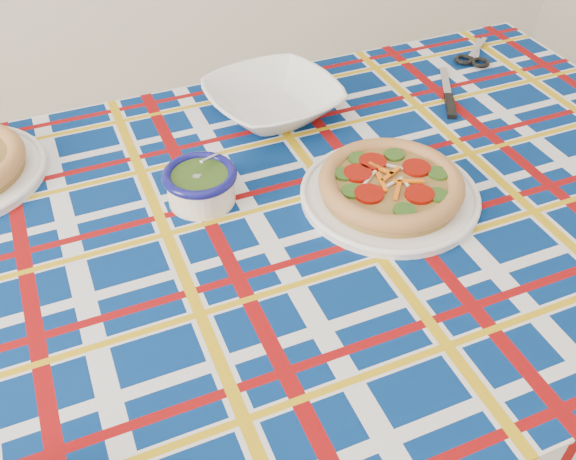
{
  "coord_description": "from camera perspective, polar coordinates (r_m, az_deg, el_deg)",
  "views": [
    {
      "loc": [
        0.4,
        -0.45,
        1.45
      ],
      "look_at": [
        0.55,
        0.3,
        0.77
      ],
      "focal_mm": 40.0,
      "sensor_mm": 36.0,
      "label": 1
    }
  ],
  "objects": [
    {
      "name": "dining_table",
      "position": [
        1.13,
        1.22,
        -1.81
      ],
      "size": [
        1.76,
        1.3,
        0.74
      ],
      "rotation": [
        0.0,
        0.0,
        0.21
      ],
      "color": "brown",
      "rests_on": "floor"
    },
    {
      "name": "tablecloth",
      "position": [
        1.12,
        1.24,
        -0.9
      ],
      "size": [
        1.8,
        1.33,
        0.11
      ],
      "primitive_type": null,
      "rotation": [
        0.0,
        0.0,
        0.21
      ],
      "color": "navy",
      "rests_on": "dining_table"
    },
    {
      "name": "main_focaccia_plate",
      "position": [
        1.11,
        9.13,
        4.04
      ],
      "size": [
        0.4,
        0.4,
        0.06
      ],
      "primitive_type": null,
      "rotation": [
        0.0,
        0.0,
        0.31
      ],
      "color": "olive",
      "rests_on": "tablecloth"
    },
    {
      "name": "pesto_bowl",
      "position": [
        1.1,
        -7.79,
        4.18
      ],
      "size": [
        0.16,
        0.16,
        0.08
      ],
      "primitive_type": null,
      "rotation": [
        0.0,
        0.0,
        0.31
      ],
      "color": "#233E10",
      "rests_on": "tablecloth"
    },
    {
      "name": "serving_bowl",
      "position": [
        1.33,
        -1.34,
        11.44
      ],
      "size": [
        0.34,
        0.34,
        0.06
      ],
      "primitive_type": "imported",
      "rotation": [
        0.0,
        0.0,
        0.35
      ],
      "color": "white",
      "rests_on": "tablecloth"
    },
    {
      "name": "table_knife",
      "position": [
        1.49,
        13.85,
        12.63
      ],
      "size": [
        0.08,
        0.23,
        0.01
      ],
      "primitive_type": null,
      "rotation": [
        0.0,
        0.0,
        1.28
      ],
      "color": "silver",
      "rests_on": "tablecloth"
    },
    {
      "name": "kitchen_scissors",
      "position": [
        1.66,
        16.5,
        15.23
      ],
      "size": [
        0.17,
        0.2,
        0.02
      ],
      "primitive_type": null,
      "rotation": [
        0.0,
        0.0,
        0.98
      ],
      "color": "silver",
      "rests_on": "tablecloth"
    }
  ]
}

